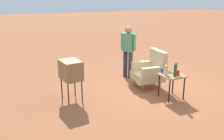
{
  "coord_description": "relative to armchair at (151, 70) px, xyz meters",
  "views": [
    {
      "loc": [
        5.56,
        -3.67,
        2.56
      ],
      "look_at": [
        -0.07,
        -1.22,
        0.65
      ],
      "focal_mm": 38.94,
      "sensor_mm": 36.0,
      "label": 1
    }
  ],
  "objects": [
    {
      "name": "soda_can_red",
      "position": [
        0.99,
        0.17,
        0.18
      ],
      "size": [
        0.07,
        0.07,
        0.12
      ],
      "primitive_type": "cylinder",
      "color": "red",
      "rests_on": "side_table"
    },
    {
      "name": "soda_can_blue",
      "position": [
        0.66,
        -0.08,
        0.18
      ],
      "size": [
        0.07,
        0.07,
        0.12
      ],
      "primitive_type": "cylinder",
      "color": "blue",
      "rests_on": "side_table"
    },
    {
      "name": "flower_vase",
      "position": [
        0.86,
        -0.11,
        0.27
      ],
      "size": [
        0.15,
        0.1,
        0.27
      ],
      "color": "silver",
      "rests_on": "side_table"
    },
    {
      "name": "ground_plane",
      "position": [
        0.07,
        0.01,
        -0.5
      ],
      "size": [
        60.0,
        60.0,
        0.0
      ],
      "primitive_type": "plane",
      "color": "#A05B38"
    },
    {
      "name": "side_table",
      "position": [
        0.9,
        0.06,
        0.03
      ],
      "size": [
        0.56,
        0.56,
        0.62
      ],
      "color": "black",
      "rests_on": "ground"
    },
    {
      "name": "bottle_wine_green",
      "position": [
        1.03,
        0.04,
        0.28
      ],
      "size": [
        0.07,
        0.07,
        0.32
      ],
      "primitive_type": "cylinder",
      "color": "#1E5623",
      "rests_on": "side_table"
    },
    {
      "name": "bottle_tall_amber",
      "position": [
        0.88,
        0.17,
        0.27
      ],
      "size": [
        0.07,
        0.07,
        0.3
      ],
      "primitive_type": "cylinder",
      "color": "brown",
      "rests_on": "side_table"
    },
    {
      "name": "person_standing",
      "position": [
        -1.0,
        -0.22,
        0.44
      ],
      "size": [
        0.52,
        0.35,
        1.64
      ],
      "color": "#2D3347",
      "rests_on": "ground"
    },
    {
      "name": "tv_on_stand",
      "position": [
        0.02,
        -2.32,
        0.28
      ],
      "size": [
        0.66,
        0.52,
        1.03
      ],
      "color": "black",
      "rests_on": "ground"
    },
    {
      "name": "armchair",
      "position": [
        0.0,
        0.0,
        0.0
      ],
      "size": [
        0.82,
        0.83,
        1.06
      ],
      "color": "#937047",
      "rests_on": "ground"
    }
  ]
}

